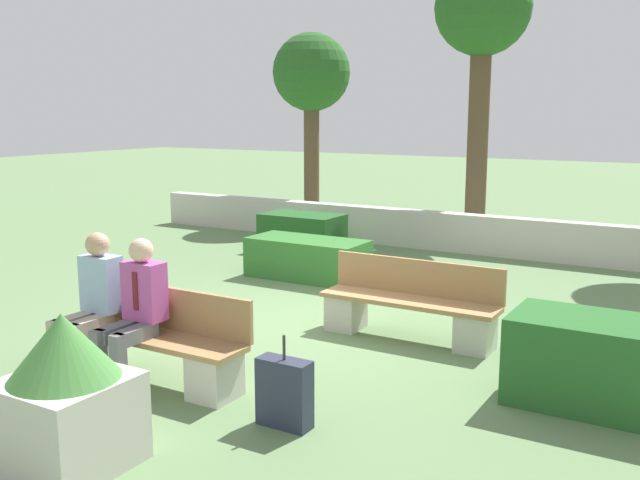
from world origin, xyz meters
name	(u,v)px	position (x,y,z in m)	size (l,w,h in m)	color
ground_plane	(305,321)	(0.00, 0.00, 0.00)	(60.00, 60.00, 0.00)	#607F51
perimeter_wall	(453,232)	(0.00, 5.02, 0.34)	(13.05, 0.30, 0.68)	beige
bench_front	(148,344)	(-0.29, -2.30, 0.34)	(2.09, 0.49, 0.85)	#A37A4C
bench_left_side	(409,309)	(1.32, 0.05, 0.33)	(1.99, 0.48, 0.85)	#A37A4C
person_seated_man	(135,305)	(-0.29, -2.44, 0.74)	(0.38, 0.63, 1.34)	slate
person_seated_woman	(92,297)	(-0.85, -2.44, 0.75)	(0.38, 0.63, 1.35)	#B2A893
hedge_block_near_left	(596,363)	(3.41, -0.83, 0.38)	(1.41, 0.82, 0.76)	#286028
hedge_block_near_right	(308,259)	(-1.14, 1.93, 0.30)	(1.79, 0.81, 0.59)	#33702D
hedge_block_mid_left	(302,233)	(-2.31, 3.64, 0.34)	(1.41, 0.83, 0.67)	#235623
planter_corner_left	(66,393)	(0.42, -3.83, 0.55)	(0.81, 0.81, 1.12)	beige
suitcase	(284,393)	(1.37, -2.52, 0.28)	(0.44, 0.18, 0.75)	#282D42
tree_leftmost	(311,78)	(-3.95, 6.68, 3.18)	(1.70, 1.70, 4.15)	brown
tree_center_left	(482,19)	(-0.12, 6.56, 4.16)	(1.82, 1.82, 5.30)	brown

